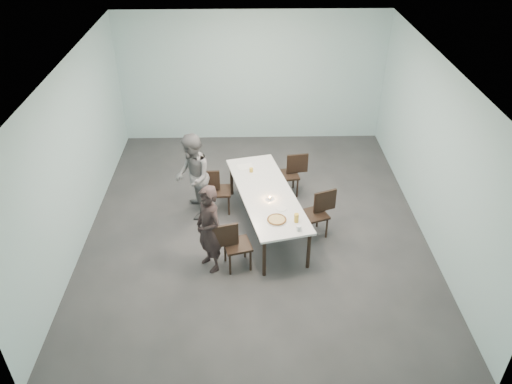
{
  "coord_description": "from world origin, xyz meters",
  "views": [
    {
      "loc": [
        -0.16,
        -7.33,
        5.56
      ],
      "look_at": [
        0.0,
        -0.44,
        1.0
      ],
      "focal_mm": 35.0,
      "sensor_mm": 36.0,
      "label": 1
    }
  ],
  "objects_px": {
    "amber_tumbler": "(251,170)",
    "water_tumbler": "(299,228)",
    "chair_far_right": "(292,171)",
    "beer_glass": "(296,218)",
    "table": "(266,195)",
    "tealight": "(270,198)",
    "diner_near": "(209,229)",
    "chair_near_left": "(232,243)",
    "chair_near_right": "(319,210)",
    "chair_far_left": "(215,188)",
    "pizza": "(277,220)",
    "side_plate": "(281,209)",
    "diner_far": "(193,177)"
  },
  "relations": [
    {
      "from": "table",
      "to": "amber_tumbler",
      "type": "relative_size",
      "value": 34.21
    },
    {
      "from": "chair_far_right",
      "to": "diner_far",
      "type": "height_order",
      "value": "diner_far"
    },
    {
      "from": "table",
      "to": "chair_near_right",
      "type": "xyz_separation_m",
      "value": [
        0.91,
        -0.2,
        -0.19
      ]
    },
    {
      "from": "chair_near_left",
      "to": "amber_tumbler",
      "type": "relative_size",
      "value": 10.88
    },
    {
      "from": "diner_far",
      "to": "tealight",
      "type": "bearing_deg",
      "value": 55.05
    },
    {
      "from": "chair_far_right",
      "to": "amber_tumbler",
      "type": "distance_m",
      "value": 0.94
    },
    {
      "from": "chair_near_right",
      "to": "side_plate",
      "type": "bearing_deg",
      "value": 2.2
    },
    {
      "from": "pizza",
      "to": "tealight",
      "type": "bearing_deg",
      "value": 97.88
    },
    {
      "from": "beer_glass",
      "to": "water_tumbler",
      "type": "relative_size",
      "value": 1.67
    },
    {
      "from": "chair_far_right",
      "to": "amber_tumbler",
      "type": "xyz_separation_m",
      "value": [
        -0.8,
        -0.41,
        0.29
      ]
    },
    {
      "from": "chair_far_left",
      "to": "diner_near",
      "type": "relative_size",
      "value": 0.57
    },
    {
      "from": "table",
      "to": "pizza",
      "type": "distance_m",
      "value": 0.83
    },
    {
      "from": "chair_near_left",
      "to": "water_tumbler",
      "type": "relative_size",
      "value": 9.67
    },
    {
      "from": "chair_far_left",
      "to": "pizza",
      "type": "height_order",
      "value": "chair_far_left"
    },
    {
      "from": "diner_near",
      "to": "water_tumbler",
      "type": "distance_m",
      "value": 1.41
    },
    {
      "from": "diner_far",
      "to": "water_tumbler",
      "type": "distance_m",
      "value": 2.35
    },
    {
      "from": "diner_far",
      "to": "side_plate",
      "type": "xyz_separation_m",
      "value": [
        1.54,
        -0.94,
        -0.06
      ]
    },
    {
      "from": "chair_near_left",
      "to": "chair_near_right",
      "type": "height_order",
      "value": "same"
    },
    {
      "from": "chair_far_right",
      "to": "beer_glass",
      "type": "distance_m",
      "value": 2.0
    },
    {
      "from": "diner_far",
      "to": "side_plate",
      "type": "relative_size",
      "value": 9.09
    },
    {
      "from": "chair_far_left",
      "to": "chair_near_right",
      "type": "xyz_separation_m",
      "value": [
        1.84,
        -0.75,
        0.0
      ]
    },
    {
      "from": "water_tumbler",
      "to": "tealight",
      "type": "relative_size",
      "value": 1.61
    },
    {
      "from": "chair_near_left",
      "to": "side_plate",
      "type": "distance_m",
      "value": 1.02
    },
    {
      "from": "chair_near_left",
      "to": "beer_glass",
      "type": "relative_size",
      "value": 5.8
    },
    {
      "from": "diner_near",
      "to": "table",
      "type": "bearing_deg",
      "value": 101.46
    },
    {
      "from": "pizza",
      "to": "tealight",
      "type": "relative_size",
      "value": 6.07
    },
    {
      "from": "chair_near_left",
      "to": "tealight",
      "type": "height_order",
      "value": "chair_near_left"
    },
    {
      "from": "chair_far_left",
      "to": "water_tumbler",
      "type": "height_order",
      "value": "chair_far_left"
    },
    {
      "from": "water_tumbler",
      "to": "tealight",
      "type": "distance_m",
      "value": 0.97
    },
    {
      "from": "diner_near",
      "to": "water_tumbler",
      "type": "xyz_separation_m",
      "value": [
        1.41,
        -0.04,
        0.03
      ]
    },
    {
      "from": "chair_near_right",
      "to": "amber_tumbler",
      "type": "relative_size",
      "value": 10.88
    },
    {
      "from": "chair_near_left",
      "to": "side_plate",
      "type": "xyz_separation_m",
      "value": [
        0.81,
        0.56,
        0.25
      ]
    },
    {
      "from": "chair_near_right",
      "to": "table",
      "type": "bearing_deg",
      "value": -33.38
    },
    {
      "from": "table",
      "to": "chair_near_left",
      "type": "distance_m",
      "value": 1.22
    },
    {
      "from": "diner_near",
      "to": "diner_far",
      "type": "distance_m",
      "value": 1.54
    },
    {
      "from": "tealight",
      "to": "diner_near",
      "type": "bearing_deg",
      "value": -139.78
    },
    {
      "from": "chair_far_right",
      "to": "side_plate",
      "type": "bearing_deg",
      "value": 70.58
    },
    {
      "from": "table",
      "to": "amber_tumbler",
      "type": "bearing_deg",
      "value": 109.91
    },
    {
      "from": "chair_far_left",
      "to": "amber_tumbler",
      "type": "xyz_separation_m",
      "value": [
        0.68,
        0.15,
        0.29
      ]
    },
    {
      "from": "diner_near",
      "to": "tealight",
      "type": "bearing_deg",
      "value": 93.88
    },
    {
      "from": "chair_near_left",
      "to": "water_tumbler",
      "type": "distance_m",
      "value": 1.09
    },
    {
      "from": "amber_tumbler",
      "to": "water_tumbler",
      "type": "bearing_deg",
      "value": -68.14
    },
    {
      "from": "side_plate",
      "to": "amber_tumbler",
      "type": "relative_size",
      "value": 2.25
    },
    {
      "from": "pizza",
      "to": "water_tumbler",
      "type": "bearing_deg",
      "value": -38.6
    },
    {
      "from": "chair_near_left",
      "to": "amber_tumbler",
      "type": "height_order",
      "value": "chair_near_left"
    },
    {
      "from": "chair_near_right",
      "to": "side_plate",
      "type": "distance_m",
      "value": 0.78
    },
    {
      "from": "chair_far_right",
      "to": "diner_near",
      "type": "distance_m",
      "value": 2.64
    },
    {
      "from": "diner_far",
      "to": "table",
      "type": "bearing_deg",
      "value": 61.77
    },
    {
      "from": "table",
      "to": "water_tumbler",
      "type": "height_order",
      "value": "water_tumbler"
    },
    {
      "from": "diner_near",
      "to": "side_plate",
      "type": "height_order",
      "value": "diner_near"
    }
  ]
}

